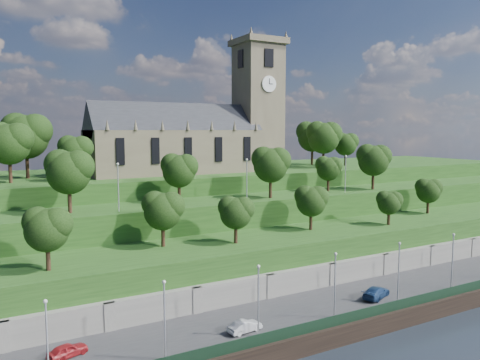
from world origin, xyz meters
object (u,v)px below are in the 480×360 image
car_middle (245,326)px  car_right (376,292)px  car_left (68,350)px  church (199,133)px

car_middle → car_right: 19.39m
car_middle → car_right: bearing=-95.4°
car_left → car_middle: car_left is taller
church → car_left: church is taller
car_left → car_middle: size_ratio=0.99×
church → car_middle: size_ratio=10.21×
church → car_left: size_ratio=10.30×
car_left → car_right: 36.58m
car_right → car_middle: bearing=70.0°
car_right → car_left: bearing=63.9°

